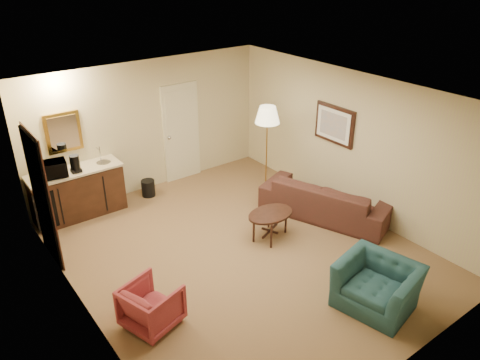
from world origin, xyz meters
The scene contains 11 objects.
ground centered at (0.00, 0.00, 0.00)m, with size 6.00×6.00×0.00m, color brown.
room_walls centered at (-0.10, 0.77, 1.72)m, with size 5.02×6.01×2.61m.
wetbar_cabinet centered at (-1.65, 2.72, 0.46)m, with size 1.64×0.58×0.92m, color #3C1F13.
sofa centered at (1.95, -0.01, 0.46)m, with size 2.33×0.68×0.91m, color black.
teal_armchair centered at (0.73, -2.13, 0.44)m, with size 1.02×0.66×0.89m, color #204451.
rose_chair_near centered at (-1.90, -0.63, 0.34)m, with size 0.65×0.61×0.67m, color #9C333B.
coffee_table centered at (0.67, 0.04, 0.24)m, with size 0.83×0.56×0.48m, color black.
floor_lamp centered at (1.70, 1.40, 0.90)m, with size 0.48×0.48×1.80m, color #B58B3C.
waste_bin centered at (-0.30, 2.65, 0.17)m, with size 0.27×0.27×0.33m, color black.
microwave centered at (-2.04, 2.66, 1.09)m, with size 0.50×0.28×0.34m, color black.
coffee_maker centered at (-1.64, 2.61, 1.08)m, with size 0.17×0.17×0.31m, color black.
Camera 1 is at (-3.80, -5.06, 4.43)m, focal length 35.00 mm.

